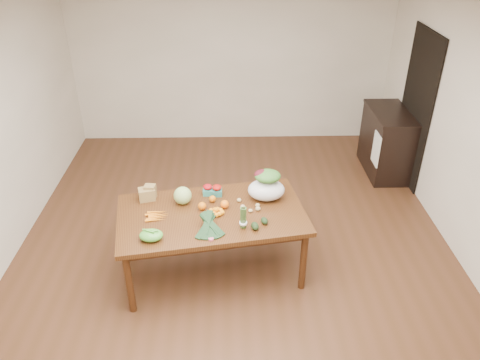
{
  "coord_description": "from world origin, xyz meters",
  "views": [
    {
      "loc": [
        -0.05,
        -4.27,
        3.44
      ],
      "look_at": [
        0.06,
        0.0,
        0.91
      ],
      "focal_mm": 35.0,
      "sensor_mm": 36.0,
      "label": 1
    }
  ],
  "objects_px": {
    "mandarin_cluster": "(216,211)",
    "asparagus_bundle": "(243,218)",
    "dining_table": "(213,242)",
    "kale_bunch": "(209,227)",
    "cabinet": "(386,142)",
    "paper_bag": "(147,193)",
    "cabbage": "(183,196)",
    "salad_bag": "(266,186)"
  },
  "relations": [
    {
      "from": "paper_bag",
      "to": "asparagus_bundle",
      "type": "xyz_separation_m",
      "value": [
        1.0,
        -0.53,
        0.05
      ]
    },
    {
      "from": "cabbage",
      "to": "mandarin_cluster",
      "type": "xyz_separation_m",
      "value": [
        0.35,
        -0.21,
        -0.05
      ]
    },
    {
      "from": "mandarin_cluster",
      "to": "cabbage",
      "type": "bearing_deg",
      "value": 149.02
    },
    {
      "from": "cabinet",
      "to": "mandarin_cluster",
      "type": "height_order",
      "value": "cabinet"
    },
    {
      "from": "cabinet",
      "to": "kale_bunch",
      "type": "height_order",
      "value": "cabinet"
    },
    {
      "from": "dining_table",
      "to": "kale_bunch",
      "type": "relative_size",
      "value": 4.69
    },
    {
      "from": "cabinet",
      "to": "mandarin_cluster",
      "type": "xyz_separation_m",
      "value": [
        -2.41,
        -2.17,
        0.32
      ]
    },
    {
      "from": "paper_bag",
      "to": "salad_bag",
      "type": "xyz_separation_m",
      "value": [
        1.25,
        -0.01,
        0.07
      ]
    },
    {
      "from": "dining_table",
      "to": "paper_bag",
      "type": "xyz_separation_m",
      "value": [
        -0.68,
        0.26,
        0.45
      ]
    },
    {
      "from": "cabinet",
      "to": "mandarin_cluster",
      "type": "bearing_deg",
      "value": -138.06
    },
    {
      "from": "dining_table",
      "to": "kale_bunch",
      "type": "xyz_separation_m",
      "value": [
        -0.01,
        -0.35,
        0.45
      ]
    },
    {
      "from": "cabinet",
      "to": "dining_table",
      "type": "bearing_deg",
      "value": -138.93
    },
    {
      "from": "dining_table",
      "to": "salad_bag",
      "type": "distance_m",
      "value": 0.82
    },
    {
      "from": "kale_bunch",
      "to": "cabbage",
      "type": "bearing_deg",
      "value": 109.51
    },
    {
      "from": "asparagus_bundle",
      "to": "salad_bag",
      "type": "xyz_separation_m",
      "value": [
        0.26,
        0.52,
        0.03
      ]
    },
    {
      "from": "cabinet",
      "to": "kale_bunch",
      "type": "bearing_deg",
      "value": -134.77
    },
    {
      "from": "asparagus_bundle",
      "to": "salad_bag",
      "type": "relative_size",
      "value": 0.64
    },
    {
      "from": "cabbage",
      "to": "kale_bunch",
      "type": "relative_size",
      "value": 0.47
    },
    {
      "from": "cabinet",
      "to": "asparagus_bundle",
      "type": "height_order",
      "value": "asparagus_bundle"
    },
    {
      "from": "dining_table",
      "to": "cabbage",
      "type": "distance_m",
      "value": 0.59
    },
    {
      "from": "paper_bag",
      "to": "salad_bag",
      "type": "distance_m",
      "value": 1.26
    },
    {
      "from": "kale_bunch",
      "to": "mandarin_cluster",
      "type": "bearing_deg",
      "value": 70.69
    },
    {
      "from": "kale_bunch",
      "to": "salad_bag",
      "type": "relative_size",
      "value": 1.03
    },
    {
      "from": "kale_bunch",
      "to": "asparagus_bundle",
      "type": "distance_m",
      "value": 0.33
    },
    {
      "from": "kale_bunch",
      "to": "asparagus_bundle",
      "type": "height_order",
      "value": "asparagus_bundle"
    },
    {
      "from": "mandarin_cluster",
      "to": "asparagus_bundle",
      "type": "height_order",
      "value": "asparagus_bundle"
    },
    {
      "from": "mandarin_cluster",
      "to": "asparagus_bundle",
      "type": "distance_m",
      "value": 0.37
    },
    {
      "from": "dining_table",
      "to": "cabbage",
      "type": "xyz_separation_m",
      "value": [
        -0.3,
        0.19,
        0.47
      ]
    },
    {
      "from": "kale_bunch",
      "to": "cabinet",
      "type": "bearing_deg",
      "value": 35.89
    },
    {
      "from": "cabinet",
      "to": "salad_bag",
      "type": "height_order",
      "value": "salad_bag"
    },
    {
      "from": "paper_bag",
      "to": "cabbage",
      "type": "height_order",
      "value": "cabbage"
    },
    {
      "from": "cabbage",
      "to": "salad_bag",
      "type": "xyz_separation_m",
      "value": [
        0.87,
        0.07,
        0.06
      ]
    },
    {
      "from": "cabinet",
      "to": "mandarin_cluster",
      "type": "distance_m",
      "value": 3.26
    },
    {
      "from": "dining_table",
      "to": "mandarin_cluster",
      "type": "distance_m",
      "value": 0.42
    },
    {
      "from": "kale_bunch",
      "to": "salad_bag",
      "type": "xyz_separation_m",
      "value": [
        0.58,
        0.6,
        0.07
      ]
    },
    {
      "from": "dining_table",
      "to": "cabinet",
      "type": "xyz_separation_m",
      "value": [
        2.46,
        2.14,
        0.1
      ]
    },
    {
      "from": "cabinet",
      "to": "salad_bag",
      "type": "bearing_deg",
      "value": -134.97
    },
    {
      "from": "paper_bag",
      "to": "asparagus_bundle",
      "type": "bearing_deg",
      "value": -28.22
    },
    {
      "from": "asparagus_bundle",
      "to": "dining_table",
      "type": "bearing_deg",
      "value": 129.8
    },
    {
      "from": "cabinet",
      "to": "cabbage",
      "type": "height_order",
      "value": "cabinet"
    },
    {
      "from": "dining_table",
      "to": "kale_bunch",
      "type": "height_order",
      "value": "kale_bunch"
    },
    {
      "from": "kale_bunch",
      "to": "paper_bag",
      "type": "bearing_deg",
      "value": 128.57
    }
  ]
}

